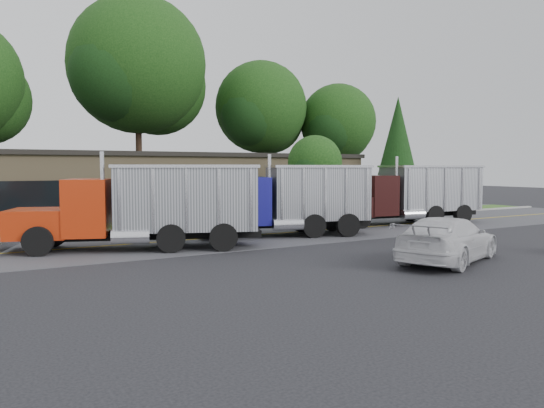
{
  "coord_description": "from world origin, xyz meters",
  "views": [
    {
      "loc": [
        -9.73,
        -13.3,
        3.29
      ],
      "look_at": [
        0.99,
        5.07,
        1.8
      ],
      "focal_mm": 35.0,
      "sensor_mm": 36.0,
      "label": 1
    }
  ],
  "objects_px": {
    "dump_truck_maroon": "(412,193)",
    "dump_truck_red": "(153,204)",
    "rally_car": "(448,239)",
    "dump_truck_blue": "(295,198)"
  },
  "relations": [
    {
      "from": "dump_truck_blue",
      "to": "dump_truck_maroon",
      "type": "xyz_separation_m",
      "value": [
        8.7,
        1.02,
        0.01
      ]
    },
    {
      "from": "dump_truck_blue",
      "to": "rally_car",
      "type": "relative_size",
      "value": 1.53
    },
    {
      "from": "dump_truck_red",
      "to": "rally_car",
      "type": "relative_size",
      "value": 1.8
    },
    {
      "from": "rally_car",
      "to": "dump_truck_blue",
      "type": "bearing_deg",
      "value": -18.23
    },
    {
      "from": "dump_truck_blue",
      "to": "rally_car",
      "type": "xyz_separation_m",
      "value": [
        0.68,
        -8.71,
        -1.02
      ]
    },
    {
      "from": "dump_truck_red",
      "to": "dump_truck_blue",
      "type": "xyz_separation_m",
      "value": [
        7.22,
        0.73,
        -0.01
      ]
    },
    {
      "from": "dump_truck_blue",
      "to": "dump_truck_red",
      "type": "bearing_deg",
      "value": 23.66
    },
    {
      "from": "dump_truck_red",
      "to": "dump_truck_maroon",
      "type": "bearing_deg",
      "value": -153.24
    },
    {
      "from": "dump_truck_red",
      "to": "rally_car",
      "type": "height_order",
      "value": "dump_truck_red"
    },
    {
      "from": "dump_truck_maroon",
      "to": "dump_truck_red",
      "type": "bearing_deg",
      "value": 14.63
    }
  ]
}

